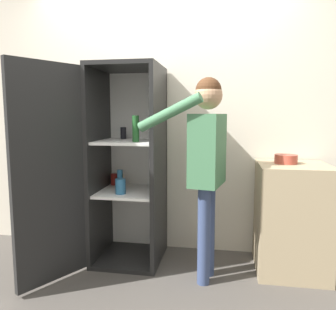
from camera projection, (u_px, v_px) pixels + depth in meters
name	position (u px, v px, depth m)	size (l,w,h in m)	color
ground_plane	(140.00, 298.00, 2.35)	(12.00, 12.00, 0.00)	#4C4742
wall_back	(165.00, 118.00, 3.16)	(7.00, 0.06, 2.55)	beige
refrigerator	(115.00, 166.00, 2.85)	(0.92, 1.11, 1.73)	black
person	(206.00, 152.00, 2.51)	(0.66, 0.50, 1.59)	#384770
counter	(291.00, 218.00, 2.73)	(0.56, 0.58, 0.91)	tan
bowl	(286.00, 159.00, 2.71)	(0.18, 0.18, 0.07)	#B24738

